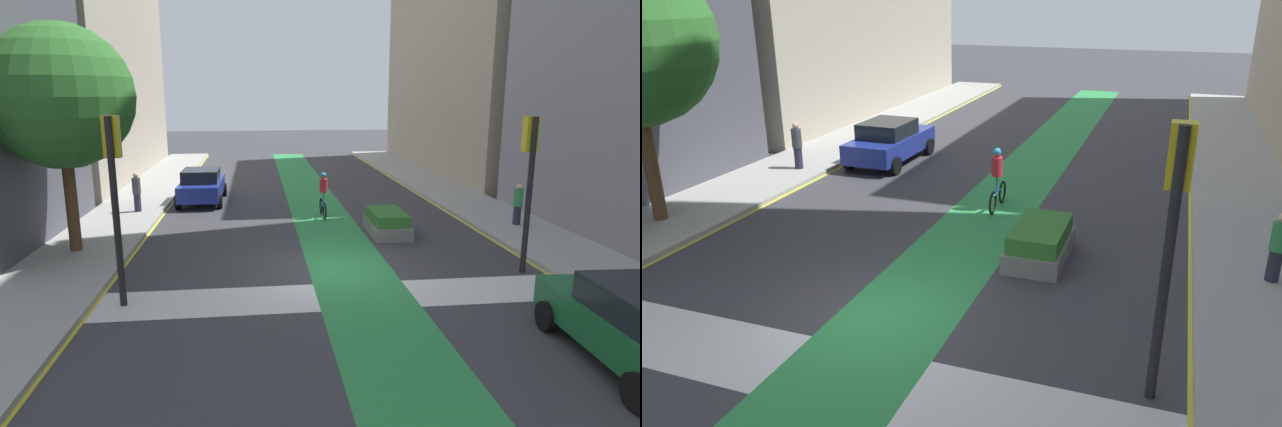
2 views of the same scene
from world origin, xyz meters
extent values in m
plane|color=#38383D|center=(0.00, 0.00, 0.00)|extent=(120.00, 120.00, 0.00)
cube|color=#2D8C47|center=(0.55, 0.00, 0.00)|extent=(2.40, 60.00, 0.01)
cube|color=silver|center=(0.00, -2.00, 0.00)|extent=(12.00, 1.80, 0.01)
cube|color=yellow|center=(6.00, 0.00, 0.01)|extent=(0.16, 60.00, 0.01)
cylinder|color=black|center=(5.36, -0.81, 2.17)|extent=(0.16, 0.16, 4.34)
cube|color=gold|center=(5.36, -0.61, 3.87)|extent=(0.35, 0.28, 0.95)
sphere|color=#3F0A0A|center=(5.36, -0.47, 4.17)|extent=(0.20, 0.20, 0.20)
sphere|color=#4C380C|center=(5.36, -0.47, 3.87)|extent=(0.20, 0.20, 0.20)
sphere|color=#26D833|center=(5.36, -0.47, 3.57)|extent=(0.20, 0.20, 0.20)
cube|color=navy|center=(-4.59, 10.36, 0.67)|extent=(1.85, 4.22, 0.70)
cube|color=black|center=(-4.59, 10.16, 1.29)|extent=(1.63, 2.02, 0.55)
cylinder|color=black|center=(-5.47, 11.84, 0.32)|extent=(0.23, 0.64, 0.64)
cylinder|color=black|center=(-3.67, 11.82, 0.32)|extent=(0.23, 0.64, 0.64)
cylinder|color=black|center=(-5.51, 8.90, 0.32)|extent=(0.23, 0.64, 0.64)
cylinder|color=black|center=(-3.71, 8.88, 0.32)|extent=(0.23, 0.64, 0.64)
torus|color=black|center=(0.60, 7.29, 0.34)|extent=(0.07, 0.68, 0.68)
torus|color=black|center=(0.62, 6.24, 0.34)|extent=(0.07, 0.68, 0.68)
cylinder|color=#2672BF|center=(0.61, 6.77, 0.52)|extent=(0.08, 0.95, 0.06)
cylinder|color=#2672BF|center=(0.62, 6.62, 0.79)|extent=(0.05, 0.05, 0.50)
cylinder|color=red|center=(0.62, 6.62, 1.31)|extent=(0.32, 0.32, 0.55)
sphere|color=#8C6647|center=(0.62, 6.62, 1.70)|extent=(0.22, 0.22, 0.22)
sphere|color=#268CCC|center=(0.62, 6.62, 1.74)|extent=(0.23, 0.23, 0.23)
cylinder|color=#262638|center=(7.59, 3.96, 0.50)|extent=(0.28, 0.28, 0.70)
cylinder|color=#338C4C|center=(7.59, 3.96, 1.17)|extent=(0.34, 0.34, 0.63)
cylinder|color=#262638|center=(-7.01, 7.99, 0.52)|extent=(0.28, 0.28, 0.74)
cylinder|color=#3F3F47|center=(-7.01, 7.99, 1.23)|extent=(0.34, 0.34, 0.66)
sphere|color=tan|center=(-7.01, 7.99, 1.66)|extent=(0.22, 0.22, 0.22)
cylinder|color=brown|center=(-7.74, 2.47, 1.75)|extent=(0.36, 0.36, 3.21)
cube|color=slate|center=(2.55, 3.73, 0.23)|extent=(1.30, 2.37, 0.45)
cube|color=#33722D|center=(2.55, 3.73, 0.65)|extent=(1.17, 2.14, 0.40)
camera|label=1|loc=(-2.04, -14.17, 4.92)|focal=29.49mm
camera|label=2|loc=(5.20, -9.22, 6.01)|focal=33.65mm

